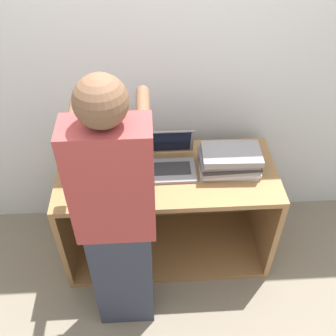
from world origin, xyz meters
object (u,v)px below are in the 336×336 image
(laptop_open, at_px, (167,161))
(laptop_stack_right, at_px, (229,161))
(person, at_px, (117,222))
(laptop_stack_left, at_px, (104,167))

(laptop_open, height_order, laptop_stack_right, laptop_open)
(laptop_stack_right, distance_m, person, 0.83)
(laptop_open, relative_size, laptop_stack_left, 0.94)
(laptop_stack_left, bearing_deg, laptop_stack_right, -0.16)
(laptop_stack_right, height_order, person, person)
(laptop_stack_right, bearing_deg, laptop_open, 172.73)
(laptop_stack_right, bearing_deg, person, -144.59)
(laptop_stack_left, height_order, person, person)
(person, bearing_deg, laptop_stack_left, 101.95)
(laptop_stack_right, xyz_separation_m, person, (-0.68, -0.48, 0.03))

